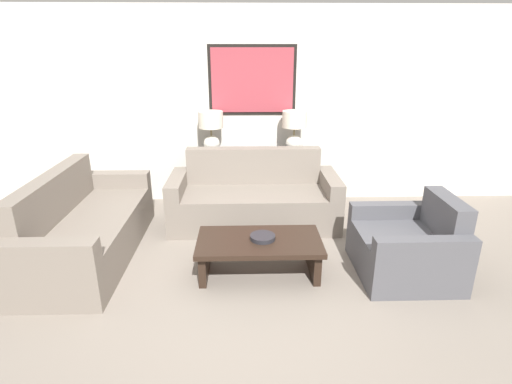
% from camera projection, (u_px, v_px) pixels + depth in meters
% --- Properties ---
extents(ground_plane, '(20.00, 20.00, 0.00)m').
position_uv_depth(ground_plane, '(258.00, 288.00, 3.74)').
color(ground_plane, slate).
extents(back_wall, '(8.03, 0.12, 2.65)m').
position_uv_depth(back_wall, '(252.00, 108.00, 5.54)').
color(back_wall, beige).
rests_on(back_wall, ground_plane).
extents(console_table, '(1.63, 0.39, 0.75)m').
position_uv_depth(console_table, '(253.00, 179.00, 5.61)').
color(console_table, black).
rests_on(console_table, ground_plane).
extents(table_lamp_left, '(0.33, 0.33, 0.57)m').
position_uv_depth(table_lamp_left, '(211.00, 128.00, 5.35)').
color(table_lamp_left, silver).
rests_on(table_lamp_left, console_table).
extents(table_lamp_right, '(0.33, 0.33, 0.57)m').
position_uv_depth(table_lamp_right, '(294.00, 127.00, 5.38)').
color(table_lamp_right, silver).
rests_on(table_lamp_right, console_table).
extents(couch_by_back_wall, '(2.07, 0.85, 0.91)m').
position_uv_depth(couch_by_back_wall, '(254.00, 200.00, 5.02)').
color(couch_by_back_wall, slate).
rests_on(couch_by_back_wall, ground_plane).
extents(couch_by_side, '(0.85, 2.07, 0.91)m').
position_uv_depth(couch_by_side, '(86.00, 229.00, 4.23)').
color(couch_by_side, slate).
rests_on(couch_by_side, ground_plane).
extents(coffee_table, '(1.21, 0.65, 0.37)m').
position_uv_depth(coffee_table, '(259.00, 248.00, 3.89)').
color(coffee_table, black).
rests_on(coffee_table, ground_plane).
extents(decorative_bowl, '(0.25, 0.25, 0.04)m').
position_uv_depth(decorative_bowl, '(263.00, 237.00, 3.86)').
color(decorative_bowl, '#232328').
rests_on(decorative_bowl, coffee_table).
extents(armchair_near_back_wall, '(0.90, 0.96, 0.80)m').
position_uv_depth(armchair_near_back_wall, '(408.00, 247.00, 3.91)').
color(armchair_near_back_wall, '#4C4C51').
rests_on(armchair_near_back_wall, ground_plane).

